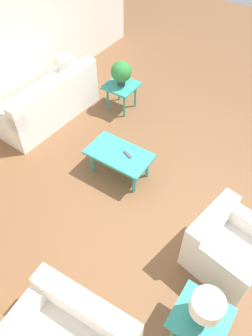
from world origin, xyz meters
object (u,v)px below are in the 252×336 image
potted_plant (121,72)px  table_lamp (206,307)px  sofa (48,102)px  side_table_plant (121,88)px  coffee_table (119,156)px  armchair (226,247)px  side_table_lamp (200,319)px

potted_plant → table_lamp: potted_plant is taller
sofa → side_table_plant: 1.29m
coffee_table → table_lamp: table_lamp is taller
armchair → side_table_lamp: bearing=-163.9°
potted_plant → side_table_lamp: bearing=135.5°
side_table_plant → table_lamp: 3.92m
sofa → potted_plant: bearing=138.6°
sofa → side_table_plant: (-0.90, -0.92, 0.10)m
side_table_lamp → side_table_plant: bearing=-44.5°
sofa → table_lamp: table_lamp is taller
side_table_plant → potted_plant: bearing=-153.4°
coffee_table → potted_plant: potted_plant is taller
armchair → table_lamp: bearing=-163.9°
sofa → side_table_lamp: 4.11m
coffee_table → side_table_plant: size_ratio=1.75×
coffee_table → table_lamp: bearing=143.7°
side_table_plant → table_lamp: (-2.79, 2.74, 0.33)m
side_table_plant → side_table_lamp: bearing=135.5°
sofa → side_table_plant: bearing=138.6°
sofa → armchair: (-3.59, 0.88, -0.02)m
side_table_plant → potted_plant: 0.32m
sofa → side_table_plant: sofa is taller
sofa → potted_plant: (-0.90, -0.92, 0.42)m
coffee_table → side_table_lamp: bearing=143.7°
table_lamp → coffee_table: bearing=-36.3°
side_table_plant → potted_plant: potted_plant is taller
armchair → side_table_plant: size_ratio=1.78×
sofa → potted_plant: 1.35m
armchair → potted_plant: bearing=66.6°
side_table_lamp → potted_plant: (2.79, -2.74, 0.32)m
sofa → potted_plant: potted_plant is taller
sofa → table_lamp: 4.13m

